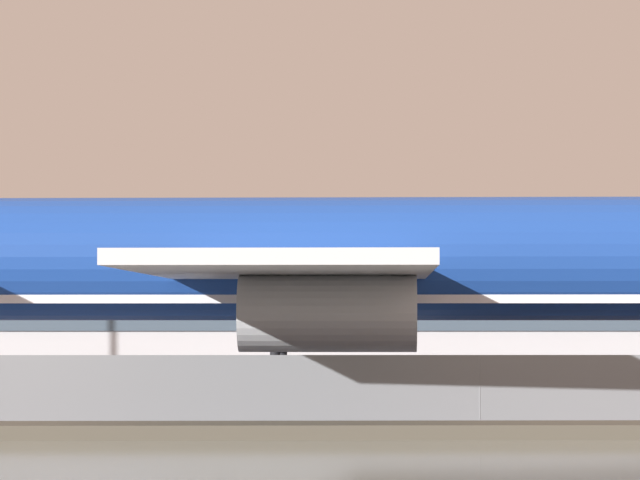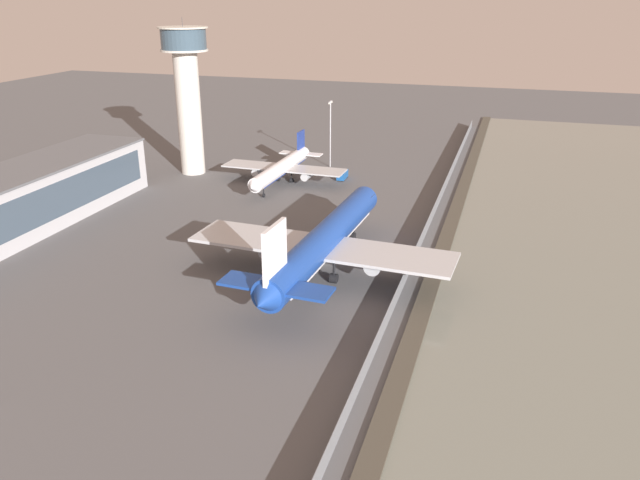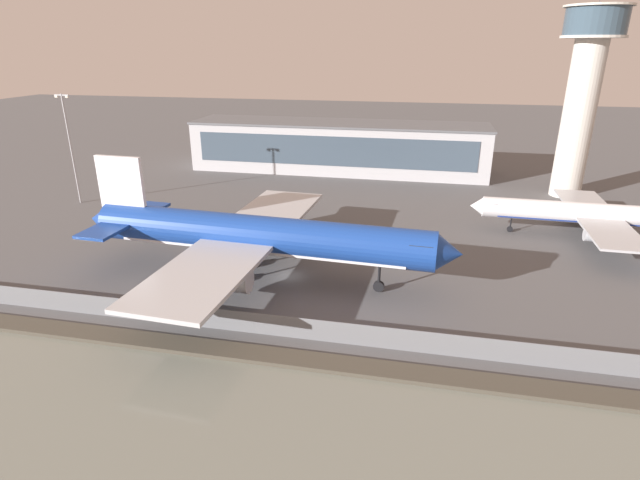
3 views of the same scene
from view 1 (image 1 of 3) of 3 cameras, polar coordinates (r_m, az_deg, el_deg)
The scene contains 6 objects.
ground_plane at distance 84.37m, azimuth 3.76°, elevation -5.15°, with size 500.00×500.00×0.00m, color #565659.
shoreline_seawall at distance 63.98m, azimuth 5.31°, elevation -5.79°, with size 320.00×3.00×0.50m.
perimeter_fence at distance 68.39m, azimuth 4.89°, elevation -4.65°, with size 280.00×0.10×2.71m.
cargo_jet_blue at distance 82.90m, azimuth 0.59°, elevation -0.74°, with size 56.20×47.98×16.92m.
baggage_tug at distance 95.01m, azimuth -4.42°, elevation -4.35°, with size 3.58×2.87×1.80m.
terminal_building at distance 151.83m, azimuth -0.16°, elevation -1.49°, with size 78.32×17.15×12.93m.
Camera 1 is at (-7.10, -83.97, 4.03)m, focal length 105.00 mm.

